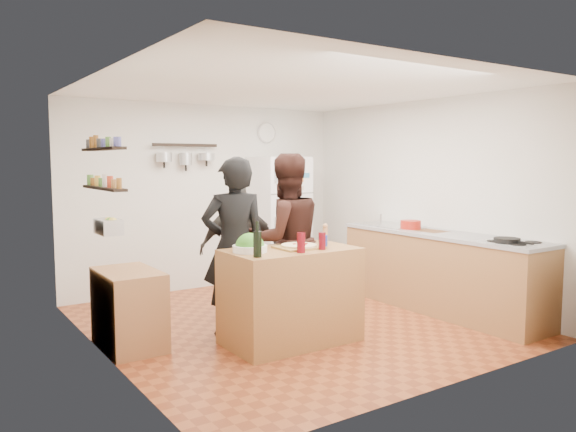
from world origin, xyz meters
TOP-DOWN VIEW (x-y plane):
  - room_shell at (0.00, 0.39)m, footprint 4.20×4.20m
  - prep_island at (-0.40, -0.54)m, footprint 1.25×0.72m
  - pizza_board at (-0.32, -0.56)m, footprint 0.42×0.34m
  - pizza at (-0.32, -0.56)m, footprint 0.34×0.34m
  - salad_bowl at (-0.82, -0.49)m, footprint 0.32×0.32m
  - wine_bottle at (-0.90, -0.76)m, footprint 0.07×0.07m
  - wine_glass_near at (-0.45, -0.78)m, footprint 0.08×0.08m
  - wine_glass_far at (-0.18, -0.74)m, footprint 0.07×0.07m
  - pepper_mill at (0.05, -0.49)m, footprint 0.05×0.05m
  - salt_canister at (-0.10, -0.66)m, footprint 0.08×0.08m
  - person_left at (-0.74, -0.04)m, footprint 0.75×0.59m
  - person_center at (-0.13, -0.05)m, footprint 0.99×0.83m
  - person_back at (-0.33, 0.59)m, footprint 0.96×0.69m
  - counter_run at (1.70, -0.55)m, footprint 0.63×2.63m
  - stove_top at (1.70, -1.50)m, footprint 0.60×0.62m
  - skillet at (1.60, -1.49)m, footprint 0.26×0.26m
  - sink at (1.70, 0.30)m, footprint 0.50×0.80m
  - cutting_board at (1.70, -0.37)m, footprint 0.30×0.40m
  - red_bowl at (1.65, -0.12)m, footprint 0.24×0.24m
  - fridge at (0.95, 1.75)m, footprint 0.70×0.68m
  - wall_clock at (0.95, 2.08)m, footprint 0.30×0.03m
  - spice_shelf_lower at (-1.93, 0.20)m, footprint 0.12×1.00m
  - spice_shelf_upper at (-1.93, 0.20)m, footprint 0.12×1.00m
  - produce_basket at (-1.90, 0.20)m, footprint 0.18×0.35m
  - side_table at (-1.74, 0.17)m, footprint 0.50×0.80m
  - pot_rack at (-0.35, 2.00)m, footprint 0.90×0.04m

SIDE VIEW (x-z plane):
  - side_table at x=-1.74m, z-range 0.00..0.73m
  - counter_run at x=1.70m, z-range 0.00..0.90m
  - prep_island at x=-0.40m, z-range 0.00..0.91m
  - person_back at x=-0.33m, z-range 0.00..1.52m
  - person_left at x=-0.74m, z-range 0.00..1.79m
  - fridge at x=0.95m, z-range 0.00..1.80m
  - stove_top at x=1.70m, z-range 0.90..0.92m
  - cutting_board at x=1.70m, z-range 0.90..0.92m
  - person_center at x=-0.13m, z-range 0.00..1.82m
  - sink at x=1.70m, z-range 0.90..0.93m
  - pizza_board at x=-0.32m, z-range 0.91..0.93m
  - pizza at x=-0.32m, z-range 0.93..0.95m
  - salad_bowl at x=-0.82m, z-range 0.91..0.97m
  - skillet at x=1.60m, z-range 0.92..0.97m
  - red_bowl at x=1.65m, z-range 0.92..1.02m
  - salt_canister at x=-0.10m, z-range 0.91..1.03m
  - wine_glass_far at x=-0.18m, z-range 0.91..1.07m
  - pepper_mill at x=0.05m, z-range 0.91..1.08m
  - wine_glass_near at x=-0.45m, z-range 0.91..1.10m
  - wine_bottle at x=-0.90m, z-range 0.91..1.14m
  - produce_basket at x=-1.90m, z-range 1.08..1.22m
  - room_shell at x=0.00m, z-range -0.85..3.35m
  - spice_shelf_lower at x=-1.93m, z-range 1.49..1.51m
  - spice_shelf_upper at x=-1.93m, z-range 1.84..1.86m
  - pot_rack at x=-0.35m, z-range 1.93..1.97m
  - wall_clock at x=0.95m, z-range 2.00..2.30m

